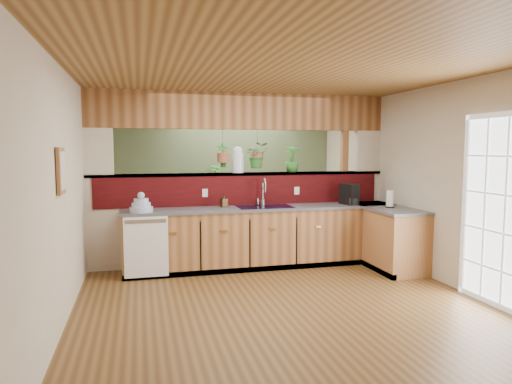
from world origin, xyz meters
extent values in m
cube|color=brown|center=(0.00, 0.00, 0.00)|extent=(4.60, 7.00, 0.01)
cube|color=brown|center=(0.00, 0.00, 2.60)|extent=(4.60, 7.00, 0.01)
cube|color=beige|center=(0.00, 3.50, 1.30)|extent=(4.60, 0.02, 2.60)
cube|color=beige|center=(0.00, -3.50, 1.30)|extent=(4.60, 0.02, 2.60)
cube|color=beige|center=(-2.30, 0.00, 1.30)|extent=(0.02, 7.00, 2.60)
cube|color=beige|center=(2.30, 0.00, 1.30)|extent=(0.02, 7.00, 2.60)
cube|color=beige|center=(0.00, 1.35, 0.68)|extent=(4.60, 0.15, 1.35)
cube|color=#3A0709|center=(0.00, 1.27, 1.12)|extent=(4.40, 0.02, 0.45)
cube|color=brown|center=(0.00, 1.35, 1.37)|extent=(4.60, 0.21, 0.04)
cube|color=brown|center=(0.00, 1.35, 2.33)|extent=(4.60, 0.15, 0.55)
cube|color=beige|center=(-2.10, 1.35, 1.70)|extent=(0.40, 0.15, 0.70)
cube|color=beige|center=(2.10, 1.35, 1.70)|extent=(0.40, 0.15, 0.70)
cube|color=brown|center=(1.70, 1.35, 1.30)|extent=(0.10, 0.10, 2.60)
cube|color=brown|center=(0.00, 1.35, 1.37)|extent=(4.60, 0.21, 0.04)
cube|color=brown|center=(0.00, 1.35, 2.33)|extent=(4.60, 0.15, 0.55)
cube|color=#546545|center=(0.00, 3.48, 1.30)|extent=(4.55, 0.02, 2.55)
cube|color=brown|center=(0.25, 0.98, 0.43)|extent=(4.10, 0.60, 0.86)
cube|color=#4B4A50|center=(0.25, 0.98, 0.88)|extent=(4.14, 0.64, 0.04)
cube|color=brown|center=(2.00, 0.54, 0.43)|extent=(0.60, 1.48, 0.86)
cube|color=#4B4A50|center=(2.00, 0.54, 0.88)|extent=(0.64, 1.52, 0.04)
cube|color=brown|center=(2.00, 0.98, 0.43)|extent=(0.60, 0.60, 0.86)
cube|color=#4B4A50|center=(2.00, 0.98, 0.88)|extent=(0.64, 0.64, 0.04)
cube|color=black|center=(0.25, 0.71, 0.04)|extent=(4.10, 0.06, 0.08)
cube|color=black|center=(1.73, 0.54, 0.04)|extent=(0.06, 1.48, 0.08)
cube|color=white|center=(-1.48, 0.66, 0.45)|extent=(0.58, 0.02, 0.82)
cube|color=#B7B7B2|center=(-1.48, 0.65, 0.80)|extent=(0.54, 0.01, 0.05)
cube|color=black|center=(0.25, 0.98, 0.89)|extent=(0.82, 0.50, 0.03)
cube|color=black|center=(0.06, 0.98, 0.80)|extent=(0.34, 0.40, 0.16)
cube|color=black|center=(0.44, 0.98, 0.80)|extent=(0.34, 0.40, 0.16)
cube|color=white|center=(2.27, -1.30, 1.05)|extent=(0.06, 1.02, 2.16)
cube|color=brown|center=(-2.27, -0.80, 1.55)|extent=(0.03, 0.35, 0.45)
cube|color=silver|center=(-2.26, -0.80, 1.55)|extent=(0.01, 0.27, 0.37)
cylinder|color=#B7B7B2|center=(0.28, 1.18, 0.94)|extent=(0.06, 0.06, 0.09)
cylinder|color=#B7B7B2|center=(0.28, 1.18, 1.10)|extent=(0.02, 0.02, 0.25)
torus|color=#B7B7B2|center=(0.28, 1.11, 1.23)|extent=(0.18, 0.08, 0.18)
cylinder|color=#B7B7B2|center=(0.28, 1.03, 1.17)|extent=(0.02, 0.02, 0.11)
cylinder|color=#B7B7B2|center=(0.20, 1.18, 0.96)|extent=(0.03, 0.03, 0.09)
cylinder|color=#A3B0D2|center=(-1.53, 0.85, 0.93)|extent=(0.31, 0.31, 0.07)
cylinder|color=#A3B0D2|center=(-1.53, 0.85, 1.00)|extent=(0.26, 0.26, 0.06)
cylinder|color=#A3B0D2|center=(-1.53, 0.85, 1.06)|extent=(0.20, 0.20, 0.06)
sphere|color=#A3B0D2|center=(-1.53, 0.85, 1.13)|extent=(0.10, 0.10, 0.10)
imported|color=#3B2615|center=(-0.35, 1.05, 1.00)|extent=(0.11, 0.11, 0.19)
cube|color=black|center=(1.59, 0.92, 1.06)|extent=(0.17, 0.28, 0.32)
cube|color=black|center=(1.59, 0.82, 0.95)|extent=(0.15, 0.11, 0.11)
cylinder|color=silver|center=(1.59, 0.86, 1.00)|extent=(0.09, 0.09, 0.09)
cylinder|color=black|center=(2.00, 0.43, 0.91)|extent=(0.13, 0.13, 0.02)
cylinder|color=#B7B7B2|center=(2.00, 0.43, 1.03)|extent=(0.02, 0.02, 0.27)
cylinder|color=white|center=(2.00, 0.43, 1.03)|extent=(0.10, 0.10, 0.23)
cylinder|color=silver|center=(-0.08, 1.35, 1.54)|extent=(0.18, 0.18, 0.30)
sphere|color=silver|center=(-0.08, 1.35, 1.71)|extent=(0.16, 0.16, 0.16)
imported|color=#296723|center=(0.80, 1.35, 1.59)|extent=(0.25, 0.25, 0.40)
cylinder|color=brown|center=(-0.31, 1.35, 1.87)|extent=(0.01, 0.01, 0.37)
cylinder|color=brown|center=(-0.31, 1.35, 1.62)|extent=(0.17, 0.17, 0.15)
imported|color=#296723|center=(-0.31, 1.35, 1.85)|extent=(0.21, 0.16, 0.37)
cylinder|color=brown|center=(0.23, 1.35, 1.86)|extent=(0.01, 0.01, 0.38)
cylinder|color=brown|center=(0.23, 1.35, 1.61)|extent=(0.18, 0.18, 0.16)
imported|color=#296723|center=(0.23, 1.35, 1.85)|extent=(0.40, 0.36, 0.39)
cube|color=black|center=(-0.40, 3.25, 0.50)|extent=(1.39, 0.84, 0.90)
imported|color=#296723|center=(-0.89, 3.25, 1.14)|extent=(0.22, 0.17, 0.37)
imported|color=#296723|center=(-0.11, 3.25, 1.20)|extent=(0.37, 0.37, 0.50)
imported|color=#296723|center=(0.65, 2.28, 0.36)|extent=(0.68, 0.60, 0.71)
camera|label=1|loc=(-1.55, -5.50, 1.77)|focal=32.00mm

